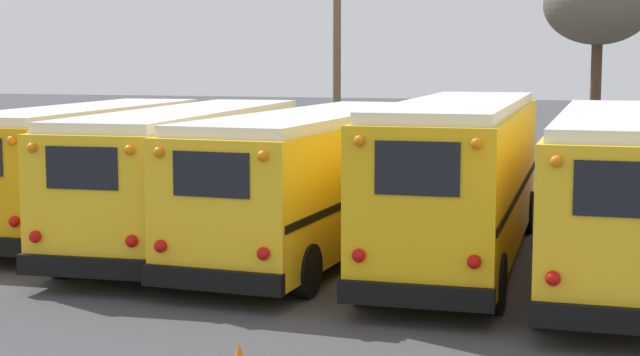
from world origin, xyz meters
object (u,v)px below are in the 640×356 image
object	(u,v)px
bare_tree_0	(598,5)
school_bus_4	(618,187)
school_bus_0	(88,163)
school_bus_1	(191,170)
utility_pole	(337,40)
school_bus_2	(319,176)
school_bus_3	(460,175)

from	to	relation	value
bare_tree_0	school_bus_4	bearing A→B (deg)	-87.43
school_bus_0	school_bus_4	bearing A→B (deg)	-7.49
school_bus_1	utility_pole	xyz separation A→B (m)	(0.30, 11.11, 3.10)
school_bus_2	bare_tree_0	bearing A→B (deg)	70.96
school_bus_2	school_bus_3	world-z (taller)	school_bus_3
school_bus_1	school_bus_2	size ratio (longest dim) A/B	1.00
school_bus_2	bare_tree_0	size ratio (longest dim) A/B	1.44
school_bus_2	bare_tree_0	world-z (taller)	bare_tree_0
school_bus_1	school_bus_4	bearing A→B (deg)	-4.99
school_bus_2	school_bus_3	size ratio (longest dim) A/B	1.02
utility_pole	school_bus_2	bearing A→B (deg)	-76.27
school_bus_3	school_bus_4	world-z (taller)	school_bus_3
utility_pole	school_bus_4	bearing A→B (deg)	-53.28
school_bus_0	school_bus_3	bearing A→B (deg)	-7.50
school_bus_0	school_bus_4	size ratio (longest dim) A/B	0.88
school_bus_0	school_bus_2	xyz separation A→B (m)	(6.12, -0.99, 0.01)
school_bus_0	school_bus_2	distance (m)	6.20
school_bus_2	school_bus_4	bearing A→B (deg)	-5.76
school_bus_2	school_bus_4	world-z (taller)	school_bus_4
school_bus_1	school_bus_3	bearing A→B (deg)	-3.75
school_bus_0	bare_tree_0	world-z (taller)	bare_tree_0
school_bus_3	school_bus_0	bearing A→B (deg)	172.50
school_bus_1	bare_tree_0	world-z (taller)	bare_tree_0
school_bus_3	bare_tree_0	world-z (taller)	bare_tree_0
school_bus_0	school_bus_3	xyz separation A→B (m)	(9.18, -1.21, 0.17)
school_bus_2	school_bus_4	xyz separation A→B (m)	(6.12, -0.62, 0.07)
school_bus_1	school_bus_3	distance (m)	6.14
school_bus_0	utility_pole	size ratio (longest dim) A/B	1.05
school_bus_0	school_bus_1	distance (m)	3.17
school_bus_0	utility_pole	distance (m)	11.28
school_bus_1	utility_pole	distance (m)	11.54
bare_tree_0	school_bus_3	bearing A→B (deg)	-98.37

